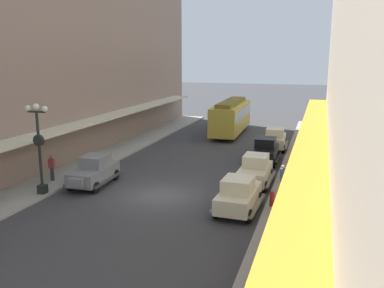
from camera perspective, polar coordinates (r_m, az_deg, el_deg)
ground_plane at (r=23.77m, az=-4.41°, el=-7.15°), size 200.00×200.00×0.00m
sidewalk_left at (r=27.34m, az=-19.22°, el=-5.06°), size 3.00×60.00×0.15m
sidewalk_right at (r=22.19m, az=14.07°, el=-8.71°), size 3.00×60.00×0.15m
building_row_right at (r=20.94m, az=23.29°, el=16.46°), size 4.30×60.00×19.52m
parked_car_0 at (r=35.83m, az=11.47°, el=0.79°), size 2.29×4.31×1.84m
parked_car_1 at (r=26.02m, az=-13.50°, el=-3.57°), size 2.30×4.32×1.84m
parked_car_2 at (r=31.19m, az=10.13°, el=-0.83°), size 2.17×4.27×1.84m
parked_car_3 at (r=21.22m, az=6.51°, el=-6.89°), size 2.25×4.30×1.84m
parked_car_4 at (r=25.73m, az=8.77°, el=-3.55°), size 2.17×4.27×1.84m
streetcar at (r=41.99m, az=5.45°, el=3.94°), size 2.72×9.65×3.46m
lamp_post_with_clock at (r=24.39m, az=-20.52°, el=-0.12°), size 1.42×0.44×5.16m
fire_hydrant at (r=21.92m, az=11.07°, el=-7.48°), size 0.24×0.24×0.82m
pedestrian_0 at (r=27.17m, az=-18.95°, el=-3.14°), size 0.36×0.24×1.64m
pedestrian_1 at (r=24.01m, az=12.54°, el=-4.73°), size 0.36×0.24×1.64m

